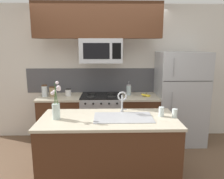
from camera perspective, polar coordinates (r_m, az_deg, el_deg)
The scene contains 20 objects.
ground_plane at distance 3.57m, azimuth -2.94°, elevation -19.50°, with size 10.00×10.00×0.00m, color brown.
rear_partition at distance 4.38m, azimuth 1.25°, elevation 4.45°, with size 5.20×0.10×2.60m, color silver.
splash_band at distance 4.34m, azimuth -2.69°, elevation 2.38°, with size 2.95×0.01×0.48m, color #4C4C51.
back_counter_left at distance 4.28m, azimuth -13.03°, elevation -7.63°, with size 0.79×0.65×0.91m.
back_counter_right at distance 4.24m, azimuth 7.05°, elevation -7.60°, with size 0.69×0.65×0.91m.
stove_range at distance 4.19m, azimuth -2.69°, elevation -7.66°, with size 0.76×0.64×0.93m.
microwave at distance 3.94m, azimuth -2.88°, elevation 10.08°, with size 0.74×0.40×0.42m.
upper_cabinet_band at distance 3.93m, azimuth -3.74°, elevation 17.50°, with size 2.18×0.34×0.60m, color #4C2B19.
refrigerator at distance 4.32m, azimuth 17.27°, elevation -2.09°, with size 0.87×0.74×1.72m.
storage_jar_tall at distance 4.19m, azimuth -17.19°, elevation -0.29°, with size 0.11×0.11×0.22m.
storage_jar_medium at distance 4.14m, azimuth -15.32°, elevation -0.52°, with size 0.11×0.11×0.19m.
storage_jar_short at distance 4.13m, azimuth -11.37°, elevation -0.73°, with size 0.11×0.11×0.14m.
banana_bunch at distance 4.07m, azimuth 8.90°, elevation -1.50°, with size 0.19×0.12×0.08m.
french_press at distance 4.12m, azimuth 4.39°, elevation -0.11°, with size 0.09×0.09×0.27m.
island_counter at distance 3.04m, azimuth -0.92°, elevation -15.53°, with size 1.78×0.83×0.91m.
kitchen_sink at distance 2.89m, azimuth 2.94°, elevation -8.66°, with size 0.76×0.44×0.16m.
sink_faucet at distance 3.02m, azimuth 2.69°, elevation -2.48°, with size 0.14×0.14×0.31m.
drinking_glass at distance 2.97m, azimuth 12.76°, elevation -5.68°, with size 0.07×0.07×0.13m.
spare_glass at distance 2.98m, azimuth 16.06°, elevation -5.95°, with size 0.07×0.07×0.11m.
flower_vase at distance 2.87m, azimuth -14.35°, elevation -4.62°, with size 0.13×0.14×0.49m.
Camera 1 is at (0.10, -3.06, 1.84)m, focal length 35.00 mm.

